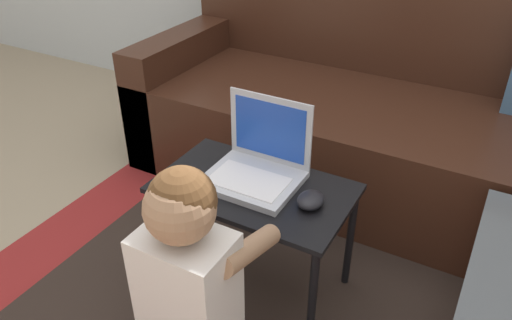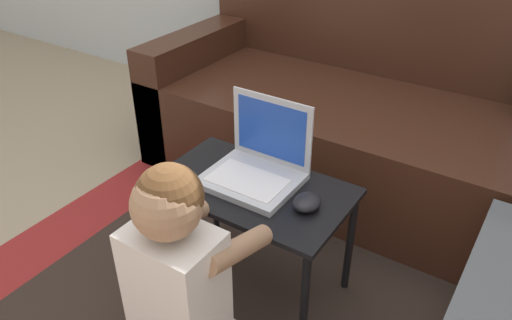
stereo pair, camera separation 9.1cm
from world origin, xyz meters
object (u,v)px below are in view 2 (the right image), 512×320
(laptop_desk, at_px, (253,200))
(person_seated, at_px, (179,296))
(computer_mouse, at_px, (307,202))
(couch, at_px, (393,120))
(laptop, at_px, (256,167))

(laptop_desk, relative_size, person_seated, 0.84)
(person_seated, bearing_deg, computer_mouse, 70.08)
(computer_mouse, xyz_separation_m, person_seated, (-0.14, -0.40, -0.11))
(couch, xyz_separation_m, laptop, (-0.16, -0.81, 0.14))
(laptop, relative_size, computer_mouse, 3.00)
(computer_mouse, bearing_deg, laptop_desk, 178.39)
(laptop_desk, relative_size, laptop, 2.12)
(couch, distance_m, computer_mouse, 0.86)
(couch, height_order, computer_mouse, couch)
(person_seated, bearing_deg, laptop_desk, 96.33)
(computer_mouse, bearing_deg, laptop, 167.20)
(couch, bearing_deg, computer_mouse, -87.08)
(couch, xyz_separation_m, person_seated, (-0.10, -1.25, 0.01))
(laptop, height_order, person_seated, person_seated)
(couch, relative_size, person_seated, 2.89)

